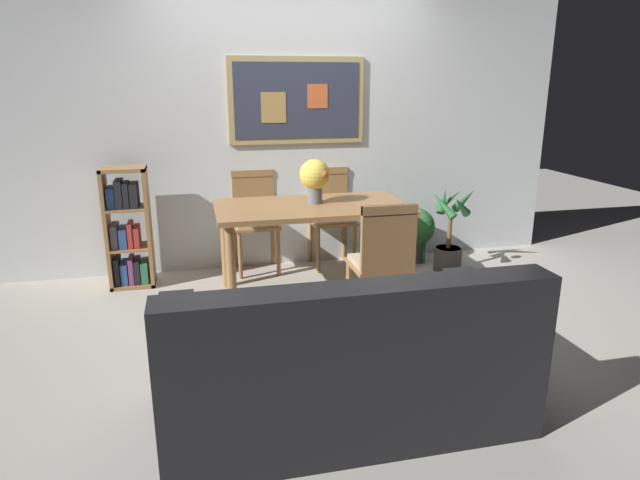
{
  "coord_description": "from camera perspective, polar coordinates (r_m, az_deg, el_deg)",
  "views": [
    {
      "loc": [
        -0.9,
        -3.61,
        1.69
      ],
      "look_at": [
        -0.08,
        -0.12,
        0.65
      ],
      "focal_mm": 30.9,
      "sensor_mm": 36.0,
      "label": 1
    }
  ],
  "objects": [
    {
      "name": "bookshelf",
      "position": [
        4.88,
        -19.28,
        0.84
      ],
      "size": [
        0.36,
        0.28,
        1.01
      ],
      "color": "#9E7042",
      "rests_on": "ground_plane"
    },
    {
      "name": "dining_chair_far_left",
      "position": [
        5.05,
        -6.76,
        2.87
      ],
      "size": [
        0.4,
        0.41,
        0.91
      ],
      "color": "#9E7042",
      "rests_on": "ground_plane"
    },
    {
      "name": "leather_couch",
      "position": [
        2.82,
        2.62,
        -13.06
      ],
      "size": [
        1.8,
        0.84,
        0.84
      ],
      "color": "black",
      "rests_on": "ground_plane"
    },
    {
      "name": "dining_chair_far_right",
      "position": [
        5.16,
        1.02,
        3.27
      ],
      "size": [
        0.4,
        0.41,
        0.91
      ],
      "color": "#9E7042",
      "rests_on": "ground_plane"
    },
    {
      "name": "dining_table",
      "position": [
        4.36,
        -0.87,
        2.36
      ],
      "size": [
        1.5,
        0.83,
        0.75
      ],
      "color": "#9E7042",
      "rests_on": "ground_plane"
    },
    {
      "name": "ground_plane",
      "position": [
        4.08,
        0.65,
        -8.24
      ],
      "size": [
        12.0,
        12.0,
        0.0
      ],
      "primitive_type": "plane",
      "color": "#B7B2A8"
    },
    {
      "name": "dining_chair_near_right",
      "position": [
        3.8,
        6.53,
        -1.55
      ],
      "size": [
        0.4,
        0.41,
        0.91
      ],
      "color": "#9E7042",
      "rests_on": "ground_plane"
    },
    {
      "name": "flower_vase",
      "position": [
        4.36,
        -0.52,
        6.56
      ],
      "size": [
        0.25,
        0.24,
        0.35
      ],
      "color": "slate",
      "rests_on": "dining_table"
    },
    {
      "name": "potted_ivy",
      "position": [
        5.36,
        9.89,
        0.95
      ],
      "size": [
        0.36,
        0.36,
        0.52
      ],
      "color": "#4C4742",
      "rests_on": "ground_plane"
    },
    {
      "name": "wall_back_with_painting",
      "position": [
        5.12,
        -3.16,
        11.84
      ],
      "size": [
        5.2,
        0.14,
        2.6
      ],
      "color": "silver",
      "rests_on": "ground_plane"
    },
    {
      "name": "potted_palm",
      "position": [
        5.15,
        13.25,
        0.2
      ],
      "size": [
        0.44,
        0.4,
        0.8
      ],
      "color": "#4C4742",
      "rests_on": "ground_plane"
    }
  ]
}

